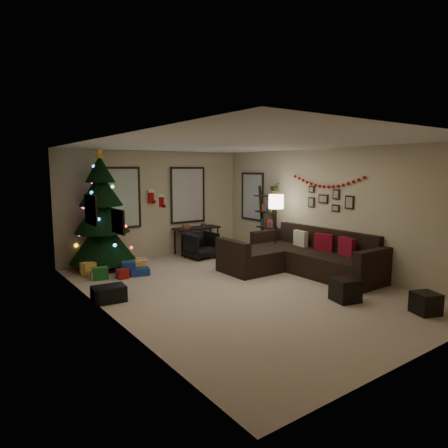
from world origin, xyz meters
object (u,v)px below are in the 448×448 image
(desk, at_px, (197,230))
(bookshelf, at_px, (267,223))
(desk_chair, at_px, (201,245))
(sofa, at_px, (299,258))
(christmas_tree, at_px, (102,218))

(desk, xyz_separation_m, bookshelf, (1.23, -1.47, 0.27))
(desk_chair, bearing_deg, sofa, -72.69)
(christmas_tree, relative_size, bookshelf, 1.52)
(desk_chair, bearing_deg, christmas_tree, 162.88)
(christmas_tree, height_order, sofa, christmas_tree)
(christmas_tree, xyz_separation_m, bookshelf, (3.84, -1.30, -0.27))
(bookshelf, bearing_deg, sofa, -107.41)
(desk, xyz_separation_m, desk_chair, (-0.29, -0.65, -0.28))
(desk_chair, bearing_deg, desk, 60.88)
(sofa, height_order, bookshelf, bookshelf)
(desk_chair, height_order, bookshelf, bookshelf)
(christmas_tree, height_order, bookshelf, christmas_tree)
(sofa, xyz_separation_m, desk, (-0.73, 3.07, 0.30))
(desk_chair, xyz_separation_m, bookshelf, (1.52, -0.82, 0.55))
(desk, height_order, bookshelf, bookshelf)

